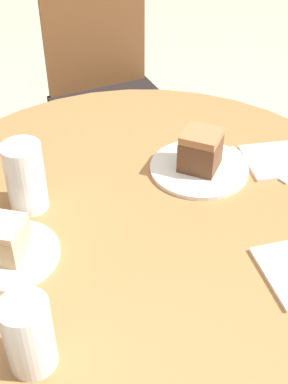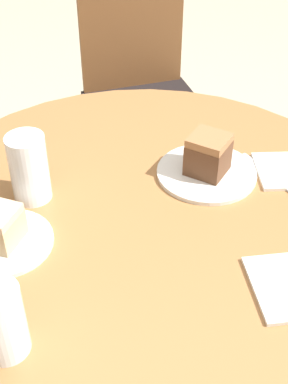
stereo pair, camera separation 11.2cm
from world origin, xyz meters
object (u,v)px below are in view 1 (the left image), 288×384
Objects in this scene: cake_slice_near at (200,150)px; glass_water at (29,337)px; chair at (110,89)px; plate_near at (199,168)px; glass_lemonade at (26,180)px; plate_far at (10,255)px; cake_slice_far at (7,239)px.

glass_water reaches higher than cake_slice_near.
chair is 0.90m from plate_near.
glass_lemonade is 1.14× the size of glass_water.
chair reaches higher than glass_lemonade.
plate_near is at bearing -97.60° from chair.
cake_slice_near is at bearing 19.68° from plate_far.
glass_lemonade reaches higher than cake_slice_far.
chair is 5.05× the size of plate_far.
cake_slice_far is 0.16m from glass_lemonade.
chair reaches higher than cake_slice_near.
plate_near is at bearing 19.68° from cake_slice_far.
glass_lemonade reaches higher than glass_water.
glass_lemonade is at bearing -177.40° from cake_slice_near.
cake_slice_far is at bearing -111.13° from glass_lemonade.
plate_far is at bearing 0.00° from cake_slice_far.
glass_lemonade reaches higher than plate_far.
glass_lemonade is at bearing 68.87° from cake_slice_far.
plate_near is 0.48m from plate_far.
plate_far is 1.43× the size of glass_water.
plate_near is 1.95× the size of cake_slice_near.
glass_water is (-0.44, -0.41, 0.06)m from plate_near.
glass_water is at bearing -96.05° from glass_lemonade.
chair is at bearing 67.02° from plate_far.
cake_slice_near is (0.45, 0.16, 0.05)m from plate_far.
glass_lemonade is (-0.40, -0.02, 0.01)m from cake_slice_near.
cake_slice_far reaches higher than plate_near.
cake_slice_near is 0.60m from glass_water.
plate_far is at bearing -160.32° from cake_slice_near.
plate_near is 1.20× the size of plate_far.
chair is at bearing 71.66° from glass_water.
plate_far is at bearing -111.13° from glass_lemonade.
cake_slice_near is at bearing 0.00° from plate_near.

